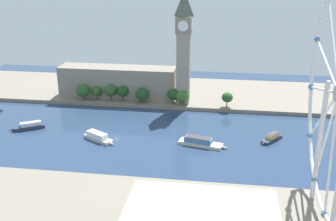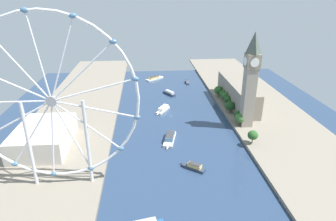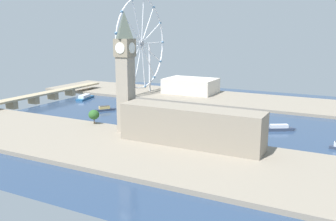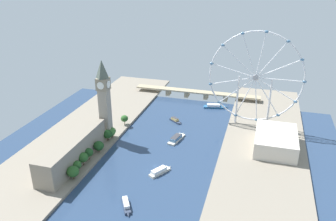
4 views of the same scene
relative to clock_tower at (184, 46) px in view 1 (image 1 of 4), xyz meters
name	(u,v)px [view 1 (image 1 of 4)]	position (x,y,z in m)	size (l,w,h in m)	color
ground_plane	(117,136)	(72.06, -39.19, -51.14)	(379.43, 379.43, 0.00)	navy
riverbank_left	(145,91)	(-32.66, -39.19, -49.64)	(90.00, 520.00, 3.00)	gray
clock_tower	(184,46)	(0.00, 0.00, 0.00)	(13.46, 13.46, 92.55)	gray
parliament_block	(118,82)	(-8.78, -59.27, -34.82)	(22.00, 102.53, 26.63)	gray
tree_row_embankment	(140,93)	(5.39, -36.18, -40.00)	(14.25, 134.02, 13.95)	#513823
tour_boat_0	(272,138)	(64.00, 68.80, -49.01)	(19.88, 16.49, 5.35)	#2D384C
tour_boat_2	(29,126)	(68.43, -106.57, -48.90)	(16.34, 23.54, 5.30)	#2D384C
tour_boat_3	(98,137)	(80.28, -50.04, -48.81)	(17.89, 25.96, 5.49)	beige
tour_boat_6	(200,142)	(78.33, 20.29, -48.76)	(14.94, 35.03, 5.76)	beige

